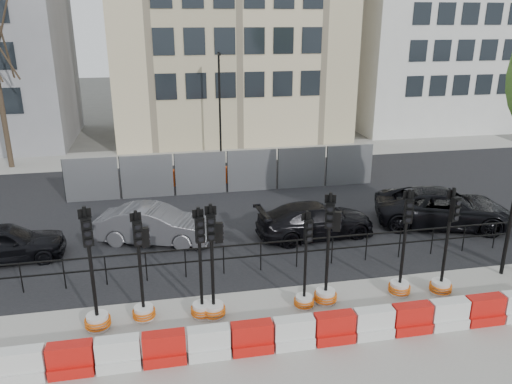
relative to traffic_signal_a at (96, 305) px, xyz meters
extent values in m
plane|color=#51514C|center=(4.84, 1.10, -0.71)|extent=(120.00, 120.00, 0.00)
cube|color=gray|center=(4.84, -1.90, -0.70)|extent=(40.00, 6.00, 0.02)
cube|color=black|center=(4.84, 8.10, -0.70)|extent=(40.00, 14.00, 0.03)
cube|color=gray|center=(4.84, 17.10, -0.70)|extent=(40.00, 4.00, 0.02)
cube|color=silver|center=(21.84, 23.10, 7.29)|extent=(12.00, 9.00, 16.00)
cylinder|color=black|center=(-2.36, 2.30, -0.21)|extent=(0.04, 0.04, 1.00)
cylinder|color=black|center=(-1.16, 2.30, -0.21)|extent=(0.04, 0.04, 1.00)
cylinder|color=black|center=(0.04, 2.30, -0.21)|extent=(0.04, 0.04, 1.00)
cylinder|color=black|center=(1.24, 2.30, -0.21)|extent=(0.04, 0.04, 1.00)
cylinder|color=black|center=(2.44, 2.30, -0.21)|extent=(0.04, 0.04, 1.00)
cylinder|color=black|center=(3.64, 2.30, -0.21)|extent=(0.04, 0.04, 1.00)
cylinder|color=black|center=(4.84, 2.30, -0.21)|extent=(0.04, 0.04, 1.00)
cylinder|color=black|center=(6.04, 2.30, -0.21)|extent=(0.04, 0.04, 1.00)
cylinder|color=black|center=(7.24, 2.30, -0.21)|extent=(0.04, 0.04, 1.00)
cylinder|color=black|center=(8.44, 2.30, -0.21)|extent=(0.04, 0.04, 1.00)
cylinder|color=black|center=(9.64, 2.30, -0.21)|extent=(0.04, 0.04, 1.00)
cylinder|color=black|center=(10.84, 2.30, -0.21)|extent=(0.04, 0.04, 1.00)
cylinder|color=black|center=(12.04, 2.30, -0.21)|extent=(0.04, 0.04, 1.00)
cylinder|color=black|center=(13.24, 2.30, -0.21)|extent=(0.04, 0.04, 1.00)
cube|color=black|center=(4.84, 2.30, 0.27)|extent=(18.00, 0.04, 0.04)
cube|color=black|center=(4.84, 2.30, -0.16)|extent=(18.00, 0.04, 0.04)
cube|color=gray|center=(-1.16, 10.10, 0.29)|extent=(2.30, 0.05, 2.00)
cylinder|color=black|center=(-2.31, 10.10, 0.29)|extent=(0.05, 0.05, 2.00)
cube|color=gray|center=(1.24, 10.10, 0.29)|extent=(2.30, 0.05, 2.00)
cylinder|color=black|center=(0.09, 10.10, 0.29)|extent=(0.05, 0.05, 2.00)
cube|color=gray|center=(3.64, 10.10, 0.29)|extent=(2.30, 0.05, 2.00)
cylinder|color=black|center=(2.49, 10.10, 0.29)|extent=(0.05, 0.05, 2.00)
cube|color=gray|center=(6.04, 10.10, 0.29)|extent=(2.30, 0.05, 2.00)
cylinder|color=black|center=(4.89, 10.10, 0.29)|extent=(0.05, 0.05, 2.00)
cube|color=gray|center=(8.44, 10.10, 0.29)|extent=(2.30, 0.05, 2.00)
cylinder|color=black|center=(7.29, 10.10, 0.29)|extent=(0.05, 0.05, 2.00)
cube|color=gray|center=(10.84, 10.10, 0.29)|extent=(2.30, 0.05, 2.00)
cylinder|color=black|center=(9.69, 10.10, 0.29)|extent=(0.05, 0.05, 2.00)
cube|color=#D5450E|center=(0.84, 11.60, -0.31)|extent=(1.00, 0.40, 0.80)
cube|color=#D5450E|center=(2.84, 11.60, -0.31)|extent=(1.00, 0.40, 0.80)
cube|color=#D5450E|center=(4.84, 11.60, -0.31)|extent=(1.00, 0.40, 0.80)
cube|color=#D5450E|center=(6.84, 11.60, -0.31)|extent=(1.00, 0.40, 0.80)
cube|color=#D5450E|center=(8.84, 11.60, -0.31)|extent=(1.00, 0.40, 0.80)
cylinder|color=black|center=(5.34, 16.10, 2.29)|extent=(0.12, 0.12, 6.00)
cube|color=black|center=(5.34, 15.85, 5.19)|extent=(0.12, 0.50, 0.12)
cylinder|color=#473828|center=(-6.16, 16.60, 2.44)|extent=(0.28, 0.28, 6.30)
cube|color=white|center=(-1.46, -1.70, -0.56)|extent=(1.00, 0.50, 0.30)
cube|color=white|center=(-1.46, -1.70, -0.16)|extent=(1.00, 0.35, 0.50)
cube|color=red|center=(-0.41, -1.70, -0.56)|extent=(1.00, 0.50, 0.30)
cube|color=red|center=(-0.41, -1.70, -0.16)|extent=(1.00, 0.35, 0.50)
cube|color=white|center=(0.64, -1.70, -0.56)|extent=(1.00, 0.50, 0.30)
cube|color=white|center=(0.64, -1.70, -0.16)|extent=(1.00, 0.35, 0.50)
cube|color=red|center=(1.69, -1.70, -0.56)|extent=(1.00, 0.50, 0.30)
cube|color=red|center=(1.69, -1.70, -0.16)|extent=(1.00, 0.35, 0.50)
cube|color=white|center=(2.74, -1.70, -0.56)|extent=(1.00, 0.50, 0.30)
cube|color=white|center=(2.74, -1.70, -0.16)|extent=(1.00, 0.35, 0.50)
cube|color=red|center=(3.79, -1.70, -0.56)|extent=(1.00, 0.50, 0.30)
cube|color=red|center=(3.79, -1.70, -0.16)|extent=(1.00, 0.35, 0.50)
cube|color=white|center=(4.84, -1.70, -0.56)|extent=(1.00, 0.50, 0.30)
cube|color=white|center=(4.84, -1.70, -0.16)|extent=(1.00, 0.35, 0.50)
cube|color=red|center=(5.89, -1.70, -0.56)|extent=(1.00, 0.50, 0.30)
cube|color=red|center=(5.89, -1.70, -0.16)|extent=(1.00, 0.35, 0.50)
cube|color=white|center=(6.94, -1.70, -0.56)|extent=(1.00, 0.50, 0.30)
cube|color=white|center=(6.94, -1.70, -0.16)|extent=(1.00, 0.35, 0.50)
cube|color=red|center=(7.99, -1.70, -0.56)|extent=(1.00, 0.50, 0.30)
cube|color=red|center=(7.99, -1.70, -0.16)|extent=(1.00, 0.35, 0.50)
cube|color=white|center=(9.04, -1.70, -0.56)|extent=(1.00, 0.50, 0.30)
cube|color=white|center=(9.04, -1.70, -0.16)|extent=(1.00, 0.35, 0.50)
cube|color=red|center=(10.09, -1.70, -0.56)|extent=(1.00, 0.50, 0.30)
cube|color=red|center=(10.09, -1.70, -0.16)|extent=(1.00, 0.35, 0.50)
cylinder|color=silver|center=(0.00, 0.01, -0.50)|extent=(0.56, 0.56, 0.42)
torus|color=#CA520A|center=(0.00, 0.01, -0.59)|extent=(0.68, 0.68, 0.05)
torus|color=#CA520A|center=(0.00, 0.01, -0.50)|extent=(0.68, 0.68, 0.05)
torus|color=#CA520A|center=(0.00, 0.01, -0.42)|extent=(0.68, 0.68, 0.05)
cylinder|color=black|center=(0.00, 0.01, 1.17)|extent=(0.09, 0.09, 3.13)
cube|color=black|center=(0.02, -0.11, 2.11)|extent=(0.28, 0.20, 0.73)
cylinder|color=black|center=(0.04, -0.19, 1.88)|extent=(0.16, 0.08, 0.16)
cylinder|color=black|center=(0.04, -0.19, 2.11)|extent=(0.16, 0.08, 0.16)
cylinder|color=black|center=(0.04, -0.19, 2.34)|extent=(0.16, 0.08, 0.16)
cube|color=black|center=(-0.02, 0.08, 2.53)|extent=(0.31, 0.10, 0.25)
cylinder|color=silver|center=(1.18, 0.23, -0.52)|extent=(0.52, 0.52, 0.38)
torus|color=#CA520A|center=(1.18, 0.23, -0.60)|extent=(0.62, 0.62, 0.05)
torus|color=#CA520A|center=(1.18, 0.23, -0.52)|extent=(0.62, 0.62, 0.05)
torus|color=#CA520A|center=(1.18, 0.23, -0.44)|extent=(0.62, 0.62, 0.05)
cylinder|color=black|center=(1.18, 0.23, 1.01)|extent=(0.09, 0.09, 2.88)
cube|color=black|center=(1.20, 0.12, 1.88)|extent=(0.25, 0.18, 0.67)
cylinder|color=black|center=(1.22, 0.04, 1.67)|extent=(0.15, 0.08, 0.14)
cylinder|color=black|center=(1.22, 0.04, 1.88)|extent=(0.15, 0.08, 0.14)
cylinder|color=black|center=(1.22, 0.04, 2.09)|extent=(0.15, 0.08, 0.14)
cube|color=black|center=(1.17, 0.29, 2.26)|extent=(0.29, 0.09, 0.23)
cube|color=black|center=(1.37, 0.27, 1.68)|extent=(0.21, 0.16, 0.53)
cylinder|color=silver|center=(2.74, 0.06, -0.52)|extent=(0.52, 0.52, 0.39)
torus|color=#CA520A|center=(2.74, 0.06, -0.60)|extent=(0.63, 0.63, 0.05)
torus|color=#CA520A|center=(2.74, 0.06, -0.52)|extent=(0.63, 0.63, 0.05)
torus|color=#CA520A|center=(2.74, 0.06, -0.44)|extent=(0.63, 0.63, 0.05)
cylinder|color=black|center=(2.74, 0.06, 1.03)|extent=(0.09, 0.09, 2.91)
cube|color=black|center=(2.76, -0.05, 1.90)|extent=(0.25, 0.17, 0.68)
cylinder|color=black|center=(2.77, -0.13, 1.69)|extent=(0.15, 0.07, 0.15)
cylinder|color=black|center=(2.77, -0.13, 1.90)|extent=(0.15, 0.07, 0.15)
cylinder|color=black|center=(2.77, -0.13, 2.12)|extent=(0.15, 0.07, 0.15)
cube|color=black|center=(2.73, 0.12, 2.29)|extent=(0.29, 0.07, 0.23)
cylinder|color=silver|center=(3.05, -0.02, -0.51)|extent=(0.54, 0.54, 0.40)
torus|color=#CA520A|center=(3.05, -0.02, -0.59)|extent=(0.65, 0.65, 0.05)
torus|color=#CA520A|center=(3.05, -0.02, -0.51)|extent=(0.65, 0.65, 0.05)
torus|color=#CA520A|center=(3.05, -0.02, -0.43)|extent=(0.65, 0.65, 0.05)
cylinder|color=black|center=(3.05, -0.02, 1.09)|extent=(0.09, 0.09, 3.00)
cube|color=black|center=(3.04, -0.14, 1.99)|extent=(0.25, 0.16, 0.70)
cylinder|color=black|center=(3.03, -0.22, 1.77)|extent=(0.15, 0.06, 0.15)
cylinder|color=black|center=(3.03, -0.22, 1.99)|extent=(0.15, 0.06, 0.15)
cylinder|color=black|center=(3.03, -0.22, 2.21)|extent=(0.15, 0.06, 0.15)
cube|color=black|center=(3.05, 0.04, 2.39)|extent=(0.30, 0.06, 0.24)
cube|color=black|center=(3.25, -0.04, 1.79)|extent=(0.21, 0.15, 0.55)
cylinder|color=silver|center=(5.60, -0.04, -0.54)|extent=(0.48, 0.48, 0.35)
torus|color=#CA520A|center=(5.60, -0.04, -0.61)|extent=(0.58, 0.58, 0.04)
torus|color=#CA520A|center=(5.60, -0.04, -0.54)|extent=(0.58, 0.58, 0.04)
torus|color=#CA520A|center=(5.60, -0.04, -0.46)|extent=(0.58, 0.58, 0.04)
cylinder|color=black|center=(5.60, -0.04, 0.88)|extent=(0.08, 0.08, 2.65)
cube|color=black|center=(5.61, -0.15, 1.68)|extent=(0.23, 0.15, 0.62)
cylinder|color=black|center=(5.62, -0.22, 1.48)|extent=(0.14, 0.06, 0.13)
cylinder|color=black|center=(5.62, -0.22, 1.68)|extent=(0.14, 0.06, 0.13)
cylinder|color=black|center=(5.62, -0.22, 1.87)|extent=(0.14, 0.06, 0.13)
cube|color=black|center=(5.59, 0.01, 2.03)|extent=(0.27, 0.06, 0.21)
cylinder|color=silver|center=(6.27, 0.07, -0.51)|extent=(0.55, 0.55, 0.41)
torus|color=#CA520A|center=(6.27, 0.07, -0.59)|extent=(0.66, 0.66, 0.05)
torus|color=#CA520A|center=(6.27, 0.07, -0.51)|extent=(0.66, 0.66, 0.05)
torus|color=#CA520A|center=(6.27, 0.07, -0.43)|extent=(0.66, 0.66, 0.05)
cylinder|color=black|center=(6.27, 0.07, 1.12)|extent=(0.09, 0.09, 3.05)
cube|color=black|center=(6.23, -0.05, 2.03)|extent=(0.28, 0.21, 0.71)
cylinder|color=black|center=(6.20, -0.13, 1.81)|extent=(0.16, 0.10, 0.15)
cylinder|color=black|center=(6.20, -0.13, 2.03)|extent=(0.16, 0.10, 0.15)
cylinder|color=black|center=(6.20, -0.13, 2.25)|extent=(0.16, 0.10, 0.15)
cube|color=black|center=(6.29, 0.12, 2.44)|extent=(0.30, 0.13, 0.24)
cube|color=black|center=(6.46, 0.00, 1.83)|extent=(0.24, 0.19, 0.56)
cylinder|color=silver|center=(8.56, 0.09, -0.51)|extent=(0.54, 0.54, 0.40)
torus|color=#CA520A|center=(8.56, 0.09, -0.59)|extent=(0.65, 0.65, 0.05)
torus|color=#CA520A|center=(8.56, 0.09, -0.51)|extent=(0.65, 0.65, 0.05)
torus|color=#CA520A|center=(8.56, 0.09, -0.43)|extent=(0.65, 0.65, 0.05)
cylinder|color=black|center=(8.56, 0.09, 1.08)|extent=(0.09, 0.09, 2.99)
cube|color=black|center=(8.52, -0.03, 1.98)|extent=(0.27, 0.20, 0.70)
cylinder|color=black|center=(8.50, -0.11, 1.76)|extent=(0.16, 0.09, 0.15)
cylinder|color=black|center=(8.50, -0.11, 1.98)|extent=(0.16, 0.09, 0.15)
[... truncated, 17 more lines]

